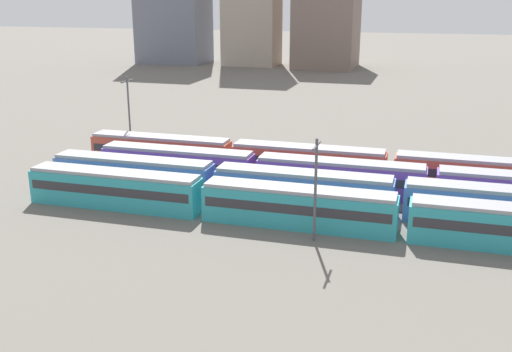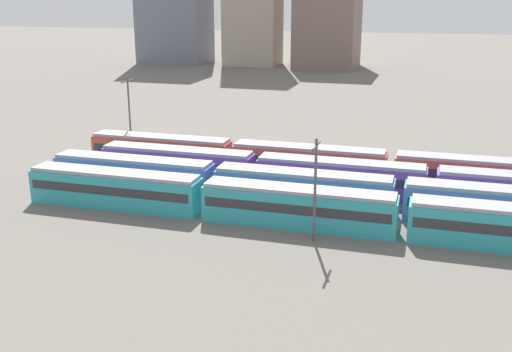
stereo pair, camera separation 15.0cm
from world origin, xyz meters
The scene contains 7 objects.
ground_plane centered at (0.00, 7.80, 0.00)m, with size 600.00×600.00×0.00m, color #666059.
train_track_1 centered at (36.83, 5.20, 1.90)m, with size 93.60×3.06×3.75m.
train_track_2 centered at (20.87, 10.40, 1.90)m, with size 55.80×3.06×3.75m.
train_track_3 centered at (16.34, 15.60, 1.90)m, with size 55.80×3.06×3.75m.
catenary_pole_1 centered at (-8.37, 18.71, 5.83)m, with size 0.24×3.20×10.56m.
catenary_pole_2 centered at (20.70, -2.98, 5.13)m, with size 0.24×3.20×9.18m.
distant_building_2 centered at (-1.18, 126.93, 14.08)m, with size 17.46×19.77×28.15m, color #7A665B.
Camera 1 is at (29.45, -50.76, 20.57)m, focal length 41.82 mm.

